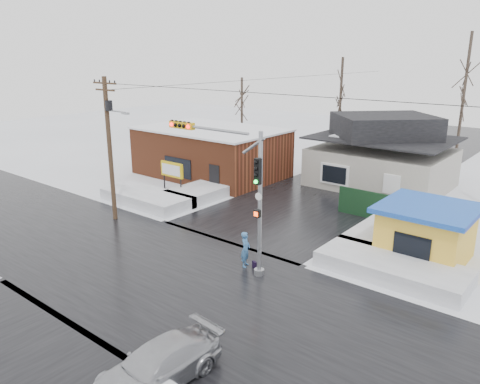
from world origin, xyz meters
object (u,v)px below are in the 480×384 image
Objects in this scene: traffic_signal at (233,179)px; kiosk at (426,232)px; marquee_sign at (172,171)px; utility_pole at (110,141)px; car at (158,366)px; pedestrian at (246,250)px.

traffic_signal is 1.52× the size of kiosk.
kiosk is (18.50, 0.50, -0.46)m from marquee_sign.
traffic_signal is 13.42m from marquee_sign.
utility_pole is 1.97× the size of car.
marquee_sign reaches higher than pedestrian.
traffic_signal is 3.68m from pedestrian.
kiosk is (17.43, 6.49, -3.65)m from utility_pole.
pedestrian is at bearing 38.37° from traffic_signal.
pedestrian is at bearing 115.80° from car.
kiosk reaches higher than pedestrian.
utility_pole is 3.53× the size of marquee_sign.
car is (3.22, -8.60, -0.25)m from pedestrian.
car is at bearing -65.93° from traffic_signal.
marquee_sign is at bearing 40.30° from pedestrian.
marquee_sign is 0.56× the size of car.
car is at bearing 178.19° from pedestrian.
traffic_signal reaches higher than pedestrian.
kiosk is 9.40m from pedestrian.
utility_pole reaches higher than car.
pedestrian is (11.89, -6.16, -1.01)m from marquee_sign.
car is at bearing -44.33° from marquee_sign.
kiosk reaches higher than car.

